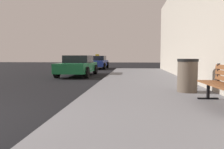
# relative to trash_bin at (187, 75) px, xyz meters

# --- Properties ---
(sidewalk) EXTENTS (4.00, 32.00, 0.15)m
(sidewalk) POSITION_rel_trash_bin_xyz_m (-1.04, -3.33, -0.57)
(sidewalk) COLOR slate
(sidewalk) RESTS_ON ground_plane
(trash_bin) EXTENTS (0.61, 0.61, 0.99)m
(trash_bin) POSITION_rel_trash_bin_xyz_m (0.00, 0.00, 0.00)
(trash_bin) COLOR brown
(trash_bin) RESTS_ON sidewalk
(car_green) EXTENTS (1.93, 4.37, 1.27)m
(car_green) POSITION_rel_trash_bin_xyz_m (-5.01, 6.57, -0.00)
(car_green) COLOR #196638
(car_green) RESTS_ON ground_plane
(car_blue) EXTENTS (1.96, 4.33, 1.43)m
(car_blue) POSITION_rel_trash_bin_xyz_m (-5.10, 14.40, -0.00)
(car_blue) COLOR #233899
(car_blue) RESTS_ON ground_plane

